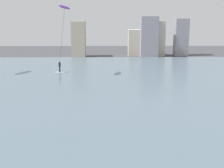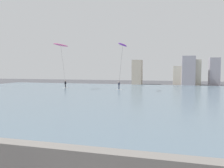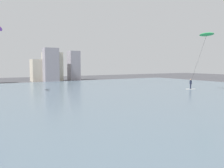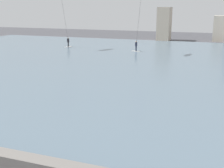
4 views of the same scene
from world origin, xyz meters
name	(u,v)px [view 4 (image 4 of 4)]	position (x,y,z in m)	size (l,w,h in m)	color
seawall_barrier	(19,167)	(0.00, 3.64, 0.56)	(60.00, 0.70, 1.12)	slate
water_bay	(153,64)	(0.00, 30.34, 0.05)	(84.00, 52.00, 0.10)	slate
far_shore_buildings	(223,25)	(8.11, 58.71, 3.39)	(23.08, 5.43, 7.83)	#B7A893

